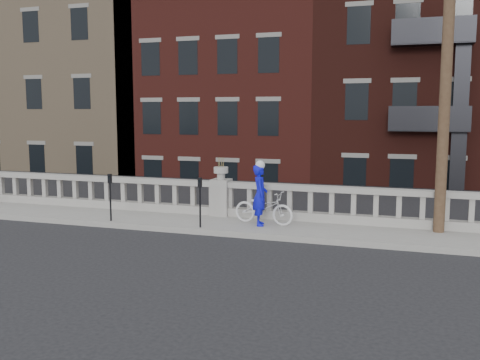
{
  "coord_description": "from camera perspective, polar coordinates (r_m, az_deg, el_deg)",
  "views": [
    {
      "loc": [
        5.56,
        -11.04,
        3.28
      ],
      "look_at": [
        0.85,
        3.2,
        1.35
      ],
      "focal_mm": 40.0,
      "sensor_mm": 36.0,
      "label": 1
    }
  ],
  "objects": [
    {
      "name": "cyclist",
      "position": [
        14.72,
        2.15,
        -1.61
      ],
      "size": [
        0.58,
        0.71,
        1.69
      ],
      "primitive_type": "imported",
      "rotation": [
        0.0,
        0.0,
        1.89
      ],
      "color": "#0D0FD1",
      "rests_on": "sidewalk"
    },
    {
      "name": "utility_pole",
      "position": [
        14.78,
        21.32,
        14.44
      ],
      "size": [
        1.6,
        0.28,
        10.0
      ],
      "color": "#422D1E",
      "rests_on": "sidewalk"
    },
    {
      "name": "ground",
      "position": [
        12.79,
        -8.22,
        -7.62
      ],
      "size": [
        120.0,
        120.0,
        0.0
      ],
      "primitive_type": "plane",
      "color": "black",
      "rests_on": "ground"
    },
    {
      "name": "sidewalk",
      "position": [
        15.44,
        -3.24,
        -4.67
      ],
      "size": [
        32.0,
        2.2,
        0.15
      ],
      "primitive_type": "cube",
      "color": "gray",
      "rests_on": "ground"
    },
    {
      "name": "parking_meter_c",
      "position": [
        15.74,
        -13.68,
        -1.23
      ],
      "size": [
        0.1,
        0.09,
        1.36
      ],
      "color": "black",
      "rests_on": "sidewalk"
    },
    {
      "name": "parking_meter_d",
      "position": [
        14.47,
        -4.29,
        -1.78
      ],
      "size": [
        0.1,
        0.09,
        1.36
      ],
      "color": "black",
      "rests_on": "sidewalk"
    },
    {
      "name": "lower_level",
      "position": [
        34.45,
        10.02,
        6.14
      ],
      "size": [
        80.0,
        44.0,
        20.8
      ],
      "color": "#605E59",
      "rests_on": "ground"
    },
    {
      "name": "planter_pedestal",
      "position": [
        16.17,
        -2.03,
        -1.39
      ],
      "size": [
        0.55,
        0.55,
        1.76
      ],
      "color": "gray",
      "rests_on": "sidewalk"
    },
    {
      "name": "bicycle",
      "position": [
        14.97,
        2.55,
        -2.95
      ],
      "size": [
        1.83,
        0.87,
        0.92
      ],
      "primitive_type": "imported",
      "rotation": [
        0.0,
        0.0,
        1.42
      ],
      "color": "silver",
      "rests_on": "sidewalk"
    },
    {
      "name": "balustrade",
      "position": [
        16.2,
        -2.03,
        -2.06
      ],
      "size": [
        28.0,
        0.34,
        1.03
      ],
      "color": "gray",
      "rests_on": "sidewalk"
    }
  ]
}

